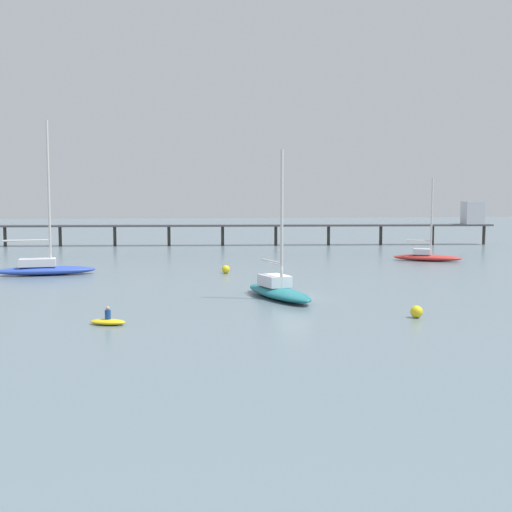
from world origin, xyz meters
TOP-DOWN VIEW (x-y plane):
  - ground_plane at (0.00, 0.00)m, footprint 400.00×400.00m
  - pier at (11.57, 55.06)m, footprint 88.73×11.30m
  - sailboat_teal at (-1.25, -0.11)m, footprint 5.01×9.72m
  - sailboat_blue at (-21.71, 18.25)m, footprint 9.95×3.69m
  - sailboat_red at (22.23, 26.42)m, footprint 8.26×5.87m
  - dinghy_yellow at (-13.46, -9.03)m, footprint 2.43×1.65m
  - mooring_buoy_mid at (6.07, -9.65)m, footprint 0.80×0.80m
  - mooring_buoy_inner at (-3.53, 16.97)m, footprint 0.84×0.84m

SIDE VIEW (x-z plane):
  - ground_plane at x=0.00m, z-range 0.00..0.00m
  - dinghy_yellow at x=-13.46m, z-range -0.34..0.80m
  - mooring_buoy_mid at x=6.07m, z-range 0.00..0.80m
  - mooring_buoy_inner at x=-3.53m, z-range 0.00..0.84m
  - sailboat_red at x=22.23m, z-range -4.44..5.70m
  - sailboat_teal at x=-1.25m, z-range -4.96..6.37m
  - sailboat_blue at x=-21.71m, z-range -6.86..8.50m
  - pier at x=11.57m, z-range 0.12..7.28m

